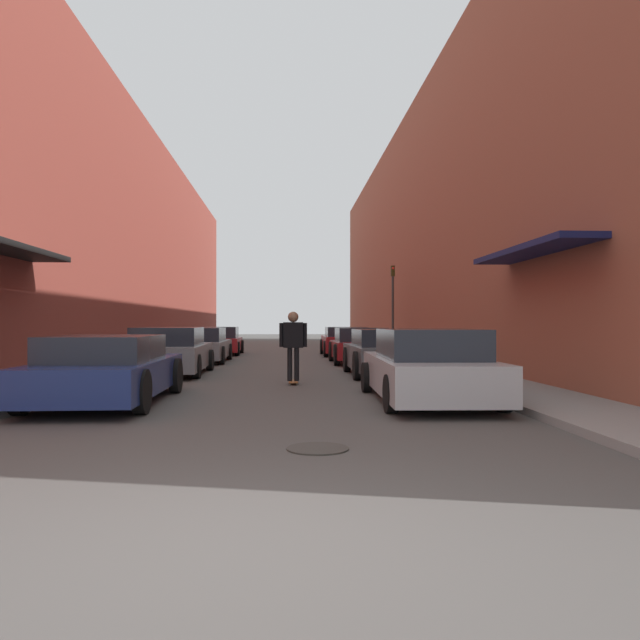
{
  "coord_description": "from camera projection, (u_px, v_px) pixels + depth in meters",
  "views": [
    {
      "loc": [
        0.27,
        -3.91,
        1.42
      ],
      "look_at": [
        1.01,
        10.07,
        1.48
      ],
      "focal_mm": 35.0,
      "sensor_mm": 36.0,
      "label": 1
    }
  ],
  "objects": [
    {
      "name": "ground",
      "position": [
        280.0,
        360.0,
        23.63
      ],
      "size": [
        108.74,
        108.74,
        0.0
      ],
      "primitive_type": "plane",
      "color": "#4C4947"
    },
    {
      "name": "curb_strip_left",
      "position": [
        175.0,
        353.0,
        28.3
      ],
      "size": [
        1.8,
        49.43,
        0.12
      ],
      "color": "gray",
      "rests_on": "ground"
    },
    {
      "name": "curb_strip_right",
      "position": [
        385.0,
        352.0,
        28.82
      ],
      "size": [
        1.8,
        49.43,
        0.12
      ],
      "color": "gray",
      "rests_on": "ground"
    },
    {
      "name": "building_row_left",
      "position": [
        110.0,
        242.0,
        28.17
      ],
      "size": [
        4.9,
        49.43,
        10.12
      ],
      "color": "brown",
      "rests_on": "ground"
    },
    {
      "name": "building_row_right",
      "position": [
        447.0,
        235.0,
        28.99
      ],
      "size": [
        4.9,
        49.43,
        11.01
      ],
      "color": "brown",
      "rests_on": "ground"
    },
    {
      "name": "parked_car_left_0",
      "position": [
        108.0,
        370.0,
        10.97
      ],
      "size": [
        2.01,
        4.78,
        1.19
      ],
      "color": "navy",
      "rests_on": "ground"
    },
    {
      "name": "parked_car_left_1",
      "position": [
        170.0,
        352.0,
        17.05
      ],
      "size": [
        2.03,
        4.5,
        1.29
      ],
      "color": "gray",
      "rests_on": "ground"
    },
    {
      "name": "parked_car_left_2",
      "position": [
        200.0,
        345.0,
        22.46
      ],
      "size": [
        2.03,
        4.54,
        1.24
      ],
      "color": "gray",
      "rests_on": "ground"
    },
    {
      "name": "parked_car_left_3",
      "position": [
        219.0,
        341.0,
        27.81
      ],
      "size": [
        2.01,
        3.96,
        1.24
      ],
      "color": "maroon",
      "rests_on": "ground"
    },
    {
      "name": "parked_car_right_0",
      "position": [
        427.0,
        367.0,
        11.22
      ],
      "size": [
        1.98,
        4.83,
        1.31
      ],
      "color": "#B7B7BC",
      "rests_on": "ground"
    },
    {
      "name": "parked_car_right_1",
      "position": [
        387.0,
        353.0,
        16.67
      ],
      "size": [
        2.08,
        4.18,
        1.24
      ],
      "color": "#515459",
      "rests_on": "ground"
    },
    {
      "name": "parked_car_right_2",
      "position": [
        360.0,
        346.0,
        21.81
      ],
      "size": [
        2.03,
        3.91,
        1.24
      ],
      "color": "maroon",
      "rests_on": "ground"
    },
    {
      "name": "parked_car_right_3",
      "position": [
        345.0,
        341.0,
        26.96
      ],
      "size": [
        2.05,
        4.16,
        1.24
      ],
      "color": "maroon",
      "rests_on": "ground"
    },
    {
      "name": "skateboarder",
      "position": [
        293.0,
        340.0,
        14.39
      ],
      "size": [
        0.64,
        0.78,
        1.68
      ],
      "color": "brown",
      "rests_on": "ground"
    },
    {
      "name": "manhole_cover",
      "position": [
        318.0,
        449.0,
        6.97
      ],
      "size": [
        0.7,
        0.7,
        0.02
      ],
      "color": "#332D28",
      "rests_on": "ground"
    },
    {
      "name": "traffic_light",
      "position": [
        393.0,
        300.0,
        26.68
      ],
      "size": [
        0.16,
        0.22,
        3.75
      ],
      "color": "#2D2D2D",
      "rests_on": "curb_strip_right"
    }
  ]
}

